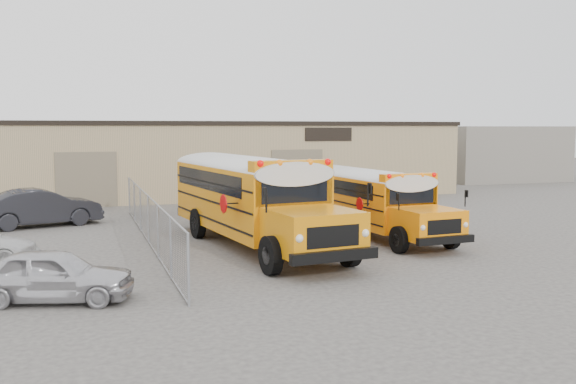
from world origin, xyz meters
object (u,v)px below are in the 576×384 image
object	(u,v)px
school_bus_left	(195,179)
school_bus_right	(313,185)
tarp_bundle	(319,226)
car_silver	(53,275)
car_dark	(41,207)

from	to	relation	value
school_bus_left	school_bus_right	xyz separation A→B (m)	(5.61, -0.50, -0.37)
tarp_bundle	car_silver	bearing A→B (deg)	-150.25
school_bus_right	car_silver	distance (m)	16.73
tarp_bundle	school_bus_right	bearing A→B (deg)	71.07
tarp_bundle	car_dark	xyz separation A→B (m)	(-9.89, 8.01, 0.13)
car_dark	car_silver	bearing A→B (deg)	167.96
tarp_bundle	car_silver	size ratio (longest dim) A/B	0.35
car_silver	car_dark	distance (m)	13.18
school_bus_left	car_silver	size ratio (longest dim) A/B	2.96
tarp_bundle	car_dark	bearing A→B (deg)	140.99
tarp_bundle	school_bus_left	bearing A→B (deg)	112.89
school_bus_left	school_bus_right	size ratio (longest dim) A/B	1.25
school_bus_left	car_silver	xyz separation A→B (m)	(-5.81, -12.69, -1.25)
school_bus_left	car_silver	distance (m)	14.02
school_bus_left	tarp_bundle	world-z (taller)	school_bus_left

